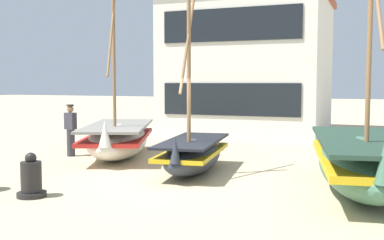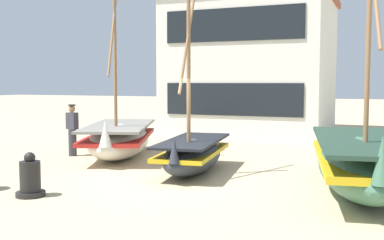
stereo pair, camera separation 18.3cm
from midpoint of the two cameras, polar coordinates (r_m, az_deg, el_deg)
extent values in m
plane|color=tan|center=(11.73, -1.42, -7.20)|extent=(120.00, 120.00, 0.00)
ellipsoid|color=silver|center=(15.23, -8.50, -2.50)|extent=(3.39, 5.01, 1.06)
cube|color=red|center=(15.21, -8.50, -2.01)|extent=(3.34, 4.84, 0.13)
cube|color=gray|center=(15.17, -8.52, -0.68)|extent=(3.41, 4.94, 0.07)
cone|color=silver|center=(12.98, -10.11, -1.64)|extent=(0.47, 0.47, 0.74)
cylinder|color=olive|center=(14.57, -9.01, 8.56)|extent=(0.10, 0.10, 5.36)
cylinder|color=olive|center=(14.68, -9.06, 12.82)|extent=(0.94, 2.24, 3.94)
cube|color=olive|center=(15.53, -8.31, -0.99)|extent=(1.64, 0.78, 0.06)
ellipsoid|color=#427056|center=(10.89, 20.23, -5.20)|extent=(2.65, 5.54, 1.20)
cube|color=gold|center=(10.87, 20.26, -4.43)|extent=(2.63, 5.33, 0.14)
cube|color=#243D2F|center=(10.81, 20.31, -2.33)|extent=(2.68, 5.44, 0.08)
cone|color=#427056|center=(8.32, 22.77, -4.49)|extent=(0.40, 0.40, 0.84)
cylinder|color=olive|center=(10.20, 21.29, 12.84)|extent=(0.10, 0.10, 6.16)
cube|color=olive|center=(11.22, 20.01, -2.75)|extent=(1.66, 0.45, 0.06)
ellipsoid|color=#2D333D|center=(12.49, 0.54, -4.41)|extent=(1.76, 3.72, 0.89)
cube|color=gold|center=(12.47, 0.54, -3.90)|extent=(1.75, 3.58, 0.11)
cube|color=black|center=(12.43, 0.54, -2.55)|extent=(1.79, 3.65, 0.06)
cone|color=#2D333D|center=(10.79, -1.70, -3.70)|extent=(0.29, 0.29, 0.62)
cylinder|color=olive|center=(11.90, 0.02, 6.12)|extent=(0.10, 0.10, 4.19)
cylinder|color=olive|center=(11.96, 0.02, 10.49)|extent=(0.30, 1.75, 3.03)
cube|color=olive|center=(12.70, 0.84, -2.84)|extent=(1.24, 0.32, 0.06)
cylinder|color=#33333D|center=(15.75, -14.02, -2.67)|extent=(0.26, 0.26, 0.88)
cube|color=#383842|center=(15.68, -14.07, -0.10)|extent=(0.39, 0.27, 0.54)
sphere|color=#A87A56|center=(15.65, -14.10, 1.33)|extent=(0.22, 0.22, 0.22)
cylinder|color=#2D2823|center=(15.65, -14.11, 1.76)|extent=(0.24, 0.24, 0.05)
cylinder|color=black|center=(10.54, -18.58, -8.53)|extent=(0.61, 0.61, 0.10)
cylinder|color=black|center=(10.46, -18.63, -6.53)|extent=(0.43, 0.43, 0.65)
sphere|color=black|center=(10.39, -18.69, -4.37)|extent=(0.24, 0.24, 0.24)
cube|color=silver|center=(22.76, 7.72, 6.27)|extent=(7.02, 6.73, 6.15)
cube|color=brown|center=(23.08, 7.81, 14.30)|extent=(7.30, 7.00, 0.30)
cube|color=black|center=(19.50, 5.14, 2.51)|extent=(5.89, 0.06, 1.35)
cube|color=black|center=(19.63, 5.21, 11.52)|extent=(5.89, 0.06, 1.35)
camera|label=1|loc=(0.09, -89.58, 0.03)|focal=43.79mm
camera|label=2|loc=(0.09, 90.42, -0.03)|focal=43.79mm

